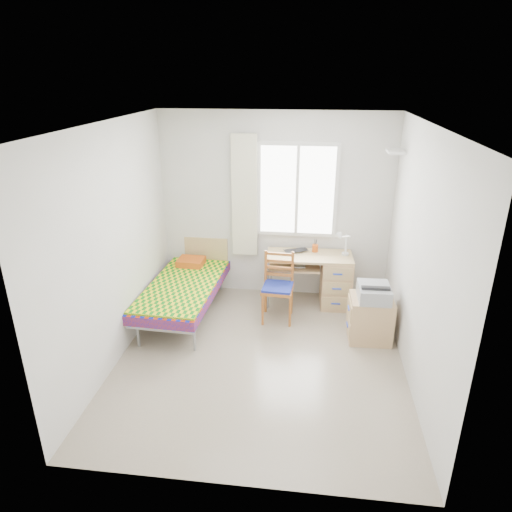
% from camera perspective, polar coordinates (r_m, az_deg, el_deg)
% --- Properties ---
extents(floor, '(3.50, 3.50, 0.00)m').
position_cam_1_polar(floor, '(5.36, 0.56, -12.64)').
color(floor, '#BCAD93').
rests_on(floor, ground).
extents(ceiling, '(3.50, 3.50, 0.00)m').
position_cam_1_polar(ceiling, '(4.43, 0.69, 16.20)').
color(ceiling, white).
rests_on(ceiling, wall_back).
extents(wall_back, '(3.20, 0.00, 3.20)m').
position_cam_1_polar(wall_back, '(6.40, 2.41, 6.14)').
color(wall_back, silver).
rests_on(wall_back, ground).
extents(wall_left, '(0.00, 3.50, 3.50)m').
position_cam_1_polar(wall_left, '(5.16, -17.32, 1.17)').
color(wall_left, silver).
rests_on(wall_left, ground).
extents(wall_right, '(0.00, 3.50, 3.50)m').
position_cam_1_polar(wall_right, '(4.85, 19.76, -0.50)').
color(wall_right, silver).
rests_on(wall_right, ground).
extents(window, '(1.10, 0.04, 1.30)m').
position_cam_1_polar(window, '(6.29, 5.17, 8.16)').
color(window, white).
rests_on(window, wall_back).
extents(curtain, '(0.35, 0.05, 1.70)m').
position_cam_1_polar(curtain, '(6.34, -1.45, 7.40)').
color(curtain, white).
rests_on(curtain, wall_back).
extents(floating_shelf, '(0.20, 0.32, 0.03)m').
position_cam_1_polar(floating_shelf, '(5.94, 17.07, 12.37)').
color(floating_shelf, white).
rests_on(floating_shelf, wall_right).
extents(bed, '(0.95, 1.89, 0.80)m').
position_cam_1_polar(bed, '(6.18, -8.90, -3.77)').
color(bed, '#959A9D').
rests_on(bed, floor).
extents(desk, '(1.19, 0.58, 0.73)m').
position_cam_1_polar(desk, '(6.40, 9.33, -2.75)').
color(desk, tan).
rests_on(desk, floor).
extents(chair, '(0.42, 0.42, 0.91)m').
position_cam_1_polar(chair, '(5.94, 2.84, -3.34)').
color(chair, '#AB5521').
rests_on(chair, floor).
extents(cabinet, '(0.52, 0.46, 0.55)m').
position_cam_1_polar(cabinet, '(5.75, 14.04, -7.58)').
color(cabinet, tan).
rests_on(cabinet, floor).
extents(printer, '(0.37, 0.43, 0.18)m').
position_cam_1_polar(printer, '(5.56, 14.53, -4.40)').
color(printer, '#979A9F').
rests_on(printer, cabinet).
extents(laptop, '(0.39, 0.33, 0.03)m').
position_cam_1_polar(laptop, '(6.32, 5.16, 0.50)').
color(laptop, black).
rests_on(laptop, desk).
extents(pen_cup, '(0.10, 0.10, 0.10)m').
position_cam_1_polar(pen_cup, '(6.37, 7.40, 0.97)').
color(pen_cup, '#DA5E18').
rests_on(pen_cup, desk).
extents(task_lamp, '(0.22, 0.31, 0.39)m').
position_cam_1_polar(task_lamp, '(6.15, 10.72, 1.85)').
color(task_lamp, white).
rests_on(task_lamp, desk).
extents(book, '(0.16, 0.22, 0.02)m').
position_cam_1_polar(book, '(6.29, 4.77, -1.08)').
color(book, gray).
rests_on(book, desk).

